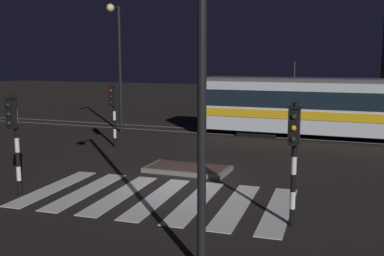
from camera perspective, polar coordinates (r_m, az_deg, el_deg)
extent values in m
plane|color=black|center=(15.82, -1.62, -6.99)|extent=(120.00, 120.00, 0.00)
cube|color=#59595E|center=(25.62, 7.36, -0.97)|extent=(80.00, 0.12, 0.03)
cube|color=#59595E|center=(27.00, 8.07, -0.50)|extent=(80.00, 0.12, 0.03)
cube|color=silver|center=(15.98, -16.95, -7.18)|extent=(0.93, 4.38, 0.02)
cube|color=silver|center=(15.32, -13.09, -7.70)|extent=(0.93, 4.38, 0.02)
cube|color=silver|center=(14.74, -8.90, -8.23)|extent=(0.93, 4.38, 0.02)
cube|color=silver|center=(14.25, -4.39, -8.75)|extent=(0.93, 4.38, 0.02)
cube|color=silver|center=(13.85, 0.44, -9.24)|extent=(0.93, 4.38, 0.02)
cube|color=silver|center=(13.55, 5.52, -9.69)|extent=(0.93, 4.38, 0.02)
cube|color=silver|center=(13.36, 10.81, -10.07)|extent=(0.93, 4.38, 0.02)
cube|color=slate|center=(17.51, -0.55, -5.18)|extent=(3.18, 1.68, 0.16)
cube|color=#4C382D|center=(17.48, -0.55, -4.90)|extent=(2.86, 1.51, 0.02)
cylinder|color=black|center=(12.19, 12.44, -10.89)|extent=(0.14, 0.14, 0.46)
cylinder|color=white|center=(12.05, 12.52, -8.84)|extent=(0.14, 0.14, 0.46)
cylinder|color=black|center=(11.92, 12.59, -6.74)|extent=(0.14, 0.14, 0.46)
cylinder|color=white|center=(11.81, 12.66, -4.61)|extent=(0.14, 0.14, 0.46)
cylinder|color=black|center=(11.72, 12.73, -2.43)|extent=(0.14, 0.14, 0.46)
cylinder|color=white|center=(11.64, 12.81, -0.22)|extent=(0.14, 0.14, 0.46)
cylinder|color=black|center=(11.58, 12.88, 2.01)|extent=(0.14, 0.14, 0.46)
cube|color=black|center=(11.46, 12.70, 0.07)|extent=(0.28, 0.20, 0.90)
sphere|color=black|center=(11.31, 12.67, 1.40)|extent=(0.14, 0.14, 0.14)
sphere|color=orange|center=(11.35, 12.62, 0.00)|extent=(0.14, 0.14, 0.14)
sphere|color=black|center=(11.40, 12.58, -1.40)|extent=(0.14, 0.14, 0.14)
cube|color=black|center=(11.40, 12.78, 2.51)|extent=(0.36, 0.24, 0.04)
cylinder|color=black|center=(22.59, -9.65, -1.79)|extent=(0.14, 0.14, 0.44)
cylinder|color=white|center=(22.51, -9.68, -0.69)|extent=(0.14, 0.14, 0.44)
cylinder|color=black|center=(22.45, -9.71, 0.43)|extent=(0.14, 0.14, 0.44)
cylinder|color=white|center=(22.39, -9.73, 1.54)|extent=(0.14, 0.14, 0.44)
cylinder|color=black|center=(22.34, -9.76, 2.67)|extent=(0.14, 0.14, 0.44)
cylinder|color=white|center=(22.30, -9.79, 3.79)|extent=(0.14, 0.14, 0.44)
cylinder|color=black|center=(22.27, -9.82, 4.93)|extent=(0.14, 0.14, 0.44)
cube|color=black|center=(22.15, -10.02, 3.92)|extent=(0.28, 0.20, 0.90)
sphere|color=red|center=(22.03, -10.18, 4.62)|extent=(0.14, 0.14, 0.14)
sphere|color=black|center=(22.06, -10.16, 3.89)|extent=(0.14, 0.14, 0.14)
sphere|color=black|center=(22.08, -10.15, 3.17)|extent=(0.14, 0.14, 0.14)
cube|color=black|center=(22.12, -10.05, 5.18)|extent=(0.36, 0.24, 0.04)
cylinder|color=black|center=(15.52, -20.85, -7.00)|extent=(0.14, 0.14, 0.46)
cylinder|color=white|center=(15.41, -20.94, -5.36)|extent=(0.14, 0.14, 0.46)
cylinder|color=black|center=(15.31, -21.03, -3.69)|extent=(0.14, 0.14, 0.46)
cylinder|color=white|center=(15.22, -21.12, -2.01)|extent=(0.14, 0.14, 0.46)
cylinder|color=black|center=(15.15, -21.22, -0.30)|extent=(0.14, 0.14, 0.46)
cylinder|color=white|center=(15.09, -21.31, 1.41)|extent=(0.14, 0.14, 0.46)
cylinder|color=black|center=(15.04, -21.41, 3.14)|extent=(0.14, 0.14, 0.46)
cube|color=black|center=(14.95, -21.76, 1.66)|extent=(0.28, 0.20, 0.90)
sphere|color=black|center=(14.85, -22.11, 2.69)|extent=(0.14, 0.14, 0.14)
sphere|color=black|center=(14.87, -22.05, 1.61)|extent=(0.14, 0.14, 0.14)
sphere|color=black|center=(14.91, -21.99, 0.55)|extent=(0.14, 0.14, 0.14)
cube|color=black|center=(14.91, -21.87, 3.53)|extent=(0.36, 0.24, 0.04)
cylinder|color=black|center=(8.76, 1.26, 6.19)|extent=(0.18, 0.18, 7.77)
cylinder|color=black|center=(26.74, -9.03, 7.14)|extent=(0.18, 0.18, 7.23)
cylinder|color=black|center=(26.50, -9.71, 14.73)|extent=(0.10, 0.90, 0.10)
sphere|color=#F9E08C|center=(26.10, -10.23, 14.63)|extent=(0.44, 0.44, 0.44)
cube|color=silver|center=(25.48, 17.55, 2.46)|extent=(14.82, 2.50, 2.70)
cube|color=yellow|center=(24.25, 17.34, 1.35)|extent=(14.53, 0.04, 0.44)
cube|color=yellow|center=(26.77, 17.68, 1.98)|extent=(14.53, 0.04, 0.44)
cube|color=black|center=(24.18, 17.42, 3.23)|extent=(14.08, 0.03, 0.90)
cube|color=#4C4C51|center=(25.37, 17.70, 5.72)|extent=(14.53, 2.30, 0.20)
cylinder|color=#262628|center=(25.57, 12.74, 7.06)|extent=(0.08, 0.08, 1.00)
cube|color=black|center=(26.21, 8.48, -0.43)|extent=(2.20, 2.00, 0.35)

